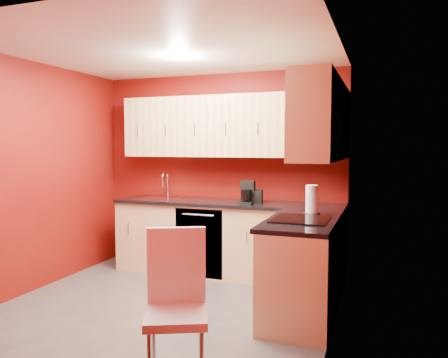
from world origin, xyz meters
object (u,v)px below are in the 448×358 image
Objects in this scene: napkin_holder at (256,196)px; dining_chair at (176,307)px; coffee_maker at (247,192)px; microwave at (315,138)px; paper_towel at (312,200)px; sink at (161,196)px.

napkin_holder reaches higher than dining_chair.
coffee_maker reaches higher than dining_chair.
microwave is at bearing 38.81° from dining_chair.
microwave is at bearing -78.97° from paper_towel.
microwave is 1.42m from coffee_maker.
coffee_maker is at bearing -129.86° from napkin_holder.
sink reaches higher than coffee_maker.
coffee_maker is (1.18, -0.11, 0.10)m from sink.
sink reaches higher than paper_towel.
sink is 1.81× the size of paper_towel.
microwave is 1.94m from dining_chair.
sink is 2.82m from dining_chair.
paper_towel is (0.84, -0.51, 0.01)m from coffee_maker.
paper_towel is at bearing 101.03° from microwave.
microwave reaches higher than coffee_maker.
paper_towel is 0.28× the size of dining_chair.
sink is at bearing 179.84° from napkin_holder.
dining_chair is (0.22, -2.30, -0.54)m from coffee_maker.
napkin_holder is (-0.83, 1.00, -0.67)m from microwave.
microwave is 2.64× the size of paper_towel.
sink is 1.19m from coffee_maker.
dining_chair is at bearing -109.12° from paper_towel.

